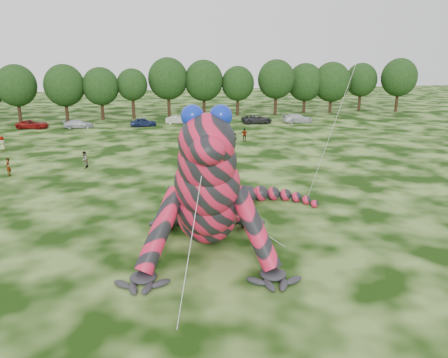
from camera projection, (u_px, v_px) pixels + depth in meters
name	position (u px, v px, depth m)	size (l,w,h in m)	color
ground	(120.00, 272.00, 23.11)	(240.00, 240.00, 0.00)	#16330A
inflatable_gecko	(207.00, 169.00, 26.50)	(14.83, 17.61, 8.80)	red
tree_6	(17.00, 94.00, 71.75)	(6.52, 5.86, 9.49)	black
tree_7	(65.00, 93.00, 73.31)	(6.68, 6.01, 9.48)	black
tree_8	(101.00, 94.00, 74.69)	(6.14, 5.53, 8.94)	black
tree_9	(133.00, 94.00, 76.08)	(5.27, 4.74, 8.68)	black
tree_10	(168.00, 87.00, 78.20)	(7.09, 6.38, 10.50)	black
tree_11	(204.00, 88.00, 79.14)	(7.01, 6.31, 10.07)	black
tree_12	(238.00, 91.00, 80.06)	(5.99, 5.39, 8.97)	black
tree_13	(276.00, 87.00, 80.69)	(6.83, 6.15, 10.13)	black
tree_14	(305.00, 88.00, 83.52)	(6.82, 6.14, 9.40)	black
tree_15	(331.00, 88.00, 83.55)	(7.17, 6.45, 9.63)	black
tree_16	(361.00, 87.00, 86.44)	(6.26, 5.63, 9.37)	black
tree_17	(398.00, 85.00, 85.02)	(6.98, 6.28, 10.30)	black
car_2	(33.00, 124.00, 66.90)	(2.19, 4.74, 1.32)	maroon
car_3	(78.00, 124.00, 67.37)	(1.79, 4.41, 1.28)	silver
car_4	(143.00, 122.00, 68.75)	(1.64, 4.07, 1.39)	#17234B
car_5	(177.00, 120.00, 71.37)	(1.36, 3.90, 1.28)	#B9B4A9
car_6	(257.00, 119.00, 71.78)	(2.33, 5.06, 1.41)	#29292C
car_7	(298.00, 118.00, 72.47)	(2.08, 5.11, 1.48)	silver
spectator_2	(234.00, 139.00, 54.77)	(1.01, 0.58, 1.57)	gray
spectator_1	(84.00, 160.00, 43.84)	(0.84, 0.65, 1.72)	gray
spectator_5	(202.00, 172.00, 39.37)	(1.62, 0.52, 1.75)	gray
spectator_3	(244.00, 135.00, 57.31)	(0.99, 0.41, 1.69)	gray
spectator_0	(8.00, 167.00, 41.02)	(0.63, 0.41, 1.73)	gray
spectator_4	(2.00, 143.00, 51.98)	(0.81, 0.53, 1.66)	gray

